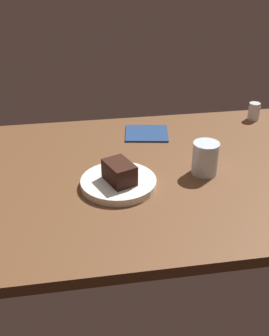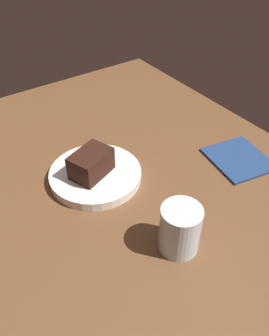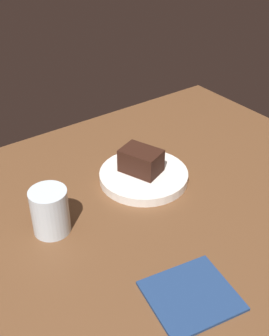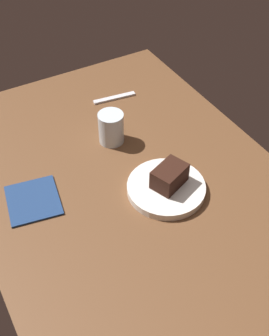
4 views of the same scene
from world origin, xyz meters
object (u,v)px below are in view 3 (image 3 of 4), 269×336
at_px(dessert_plate, 144,176).
at_px(folded_napkin, 191,296).
at_px(chocolate_cake_slice, 141,161).
at_px(water_glass, 50,211).

distance_m(dessert_plate, folded_napkin, 0.36).
height_order(chocolate_cake_slice, water_glass, water_glass).
bearing_deg(folded_napkin, water_glass, 111.51).
bearing_deg(dessert_plate, chocolate_cake_slice, 100.66).
xyz_separation_m(chocolate_cake_slice, water_glass, (-0.26, -0.04, -0.00)).
distance_m(water_glass, folded_napkin, 0.32).
relative_size(dessert_plate, folded_napkin, 1.45).
distance_m(dessert_plate, chocolate_cake_slice, 0.04).
bearing_deg(water_glass, chocolate_cake_slice, 9.00).
relative_size(water_glass, folded_napkin, 0.67).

